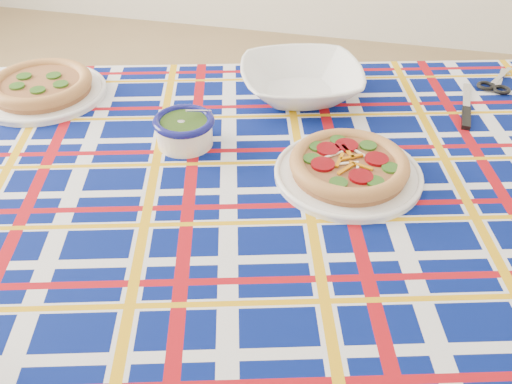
% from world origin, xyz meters
% --- Properties ---
extents(floor, '(4.00, 4.00, 0.00)m').
position_xyz_m(floor, '(0.00, 0.00, 0.00)').
color(floor, olive).
rests_on(floor, ground).
extents(dining_table, '(1.74, 1.33, 0.72)m').
position_xyz_m(dining_table, '(0.50, -0.44, 0.65)').
color(dining_table, brown).
rests_on(dining_table, floor).
extents(tablecloth, '(1.77, 1.37, 0.10)m').
position_xyz_m(tablecloth, '(0.50, -0.44, 0.67)').
color(tablecloth, '#05125E').
rests_on(tablecloth, dining_table).
extents(main_focaccia_plate, '(0.34, 0.34, 0.05)m').
position_xyz_m(main_focaccia_plate, '(0.65, -0.41, 0.75)').
color(main_focaccia_plate, '#935934').
rests_on(main_focaccia_plate, tablecloth).
extents(pesto_bowl, '(0.15, 0.15, 0.07)m').
position_xyz_m(pesto_bowl, '(0.31, -0.37, 0.76)').
color(pesto_bowl, '#1E370F').
rests_on(pesto_bowl, tablecloth).
extents(serving_bowl, '(0.35, 0.35, 0.07)m').
position_xyz_m(serving_bowl, '(0.50, -0.11, 0.76)').
color(serving_bowl, white).
rests_on(serving_bowl, tablecloth).
extents(second_focaccia_plate, '(0.39, 0.39, 0.05)m').
position_xyz_m(second_focaccia_plate, '(-0.07, -0.25, 0.75)').
color(second_focaccia_plate, '#935934').
rests_on(second_focaccia_plate, tablecloth).
extents(table_knife, '(0.03, 0.23, 0.01)m').
position_xyz_m(table_knife, '(0.88, -0.04, 0.73)').
color(table_knife, silver).
rests_on(table_knife, tablecloth).
extents(kitchen_scissors, '(0.13, 0.19, 0.01)m').
position_xyz_m(kitchen_scissors, '(0.96, 0.08, 0.73)').
color(kitchen_scissors, silver).
rests_on(kitchen_scissors, tablecloth).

